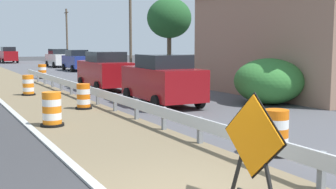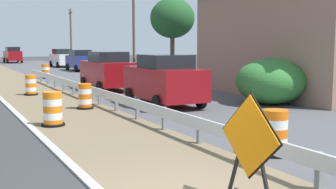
{
  "view_description": "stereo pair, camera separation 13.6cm",
  "coord_description": "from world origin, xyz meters",
  "views": [
    {
      "loc": [
        -3.75,
        -6.17,
        2.64
      ],
      "look_at": [
        2.08,
        4.72,
        1.16
      ],
      "focal_mm": 46.23,
      "sensor_mm": 36.0,
      "label": 1
    },
    {
      "loc": [
        -3.63,
        -6.23,
        2.64
      ],
      "look_at": [
        2.08,
        4.72,
        1.16
      ],
      "focal_mm": 46.23,
      "sensor_mm": 36.0,
      "label": 2
    }
  ],
  "objects": [
    {
      "name": "warning_sign_diamond",
      "position": [
        0.76,
        -0.7,
        1.03
      ],
      "size": [
        0.14,
        1.45,
        1.85
      ],
      "rotation": [
        0.0,
        0.0,
        3.21
      ],
      "color": "black",
      "rests_on": "ground"
    },
    {
      "name": "tree_roadside",
      "position": [
        13.34,
        25.54,
        4.64
      ],
      "size": [
        3.66,
        3.66,
        6.32
      ],
      "color": "#4C3D2D",
      "rests_on": "ground"
    },
    {
      "name": "traffic_barrel_mid",
      "position": [
        1.36,
        10.55,
        0.46
      ],
      "size": [
        0.67,
        0.67,
        1.02
      ],
      "color": "orange",
      "rests_on": "ground"
    },
    {
      "name": "roadside_shop_near",
      "position": [
        13.51,
        10.62,
        2.76
      ],
      "size": [
        7.87,
        10.51,
        5.51
      ],
      "color": "#93705B",
      "rests_on": "ground"
    },
    {
      "name": "traffic_barrel_close",
      "position": [
        -0.6,
        7.53,
        0.5
      ],
      "size": [
        0.74,
        0.74,
        1.1
      ],
      "color": "orange",
      "rests_on": "ground"
    },
    {
      "name": "bush_roadside",
      "position": [
        8.88,
        8.17,
        0.99
      ],
      "size": [
        3.0,
        3.0,
        1.98
      ],
      "primitive_type": "ellipsoid",
      "color": "#337533",
      "rests_on": "ground"
    },
    {
      "name": "car_lead_near_lane",
      "position": [
        4.58,
        16.89,
        1.08
      ],
      "size": [
        2.2,
        4.77,
        2.15
      ],
      "rotation": [
        0.0,
        0.0,
        1.55
      ],
      "color": "maroon",
      "rests_on": "ground"
    },
    {
      "name": "car_mid_far_lane",
      "position": [
        8.02,
        34.06,
        0.99
      ],
      "size": [
        2.05,
        4.7,
        1.98
      ],
      "rotation": [
        0.0,
        0.0,
        -1.58
      ],
      "color": "navy",
      "rests_on": "ground"
    },
    {
      "name": "car_trailing_far_lane",
      "position": [
        4.66,
        10.06,
        1.08
      ],
      "size": [
        2.28,
        4.65,
        2.15
      ],
      "rotation": [
        0.0,
        0.0,
        1.54
      ],
      "color": "maroon",
      "rests_on": "ground"
    },
    {
      "name": "guardrail_median",
      "position": [
        2.21,
        -0.8,
        0.52
      ],
      "size": [
        0.18,
        55.29,
        0.71
      ],
      "color": "silver",
      "rests_on": "ground"
    },
    {
      "name": "car_lead_far_lane",
      "position": [
        4.7,
        54.58,
        1.06
      ],
      "size": [
        2.02,
        4.79,
        2.12
      ],
      "rotation": [
        0.0,
        0.0,
        1.58
      ],
      "color": "maroon",
      "rests_on": "ground"
    },
    {
      "name": "utility_pole_near",
      "position": [
        11.59,
        11.37,
        3.93
      ],
      "size": [
        0.24,
        1.8,
        7.54
      ],
      "color": "brown",
      "rests_on": "ground"
    },
    {
      "name": "traffic_barrel_nearest",
      "position": [
        3.21,
        1.44,
        0.49
      ],
      "size": [
        0.72,
        0.72,
        1.08
      ],
      "color": "orange",
      "rests_on": "ground"
    },
    {
      "name": "traffic_barrel_far",
      "position": [
        0.28,
        16.3,
        0.46
      ],
      "size": [
        0.69,
        0.69,
        1.03
      ],
      "color": "orange",
      "rests_on": "ground"
    },
    {
      "name": "traffic_barrel_farther",
      "position": [
        3.14,
        26.49,
        0.48
      ],
      "size": [
        0.73,
        0.73,
        1.06
      ],
      "color": "orange",
      "rests_on": "ground"
    },
    {
      "name": "utility_pole_far",
      "position": [
        11.74,
        51.25,
        3.71
      ],
      "size": [
        0.24,
        1.8,
        7.11
      ],
      "color": "brown",
      "rests_on": "ground"
    },
    {
      "name": "utility_pole_mid",
      "position": [
        11.47,
        29.26,
        4.55
      ],
      "size": [
        0.24,
        1.8,
        8.78
      ],
      "color": "brown",
      "rests_on": "ground"
    },
    {
      "name": "car_trailing_near_lane",
      "position": [
        8.12,
        41.47,
        0.99
      ],
      "size": [
        2.11,
        4.71,
        1.98
      ],
      "rotation": [
        0.0,
        0.0,
        -1.56
      ],
      "color": "silver",
      "rests_on": "ground"
    }
  ]
}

